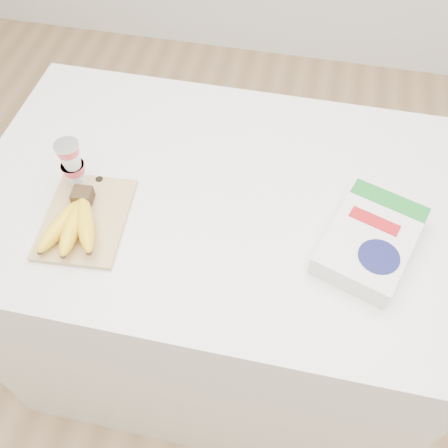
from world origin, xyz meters
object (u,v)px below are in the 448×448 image
yogurt_stack (72,164)px  cereal_box (370,240)px  bananas (74,222)px  cutting_board (86,219)px  table (216,283)px

yogurt_stack → cereal_box: bearing=-2.6°
bananas → yogurt_stack: size_ratio=1.47×
cutting_board → bananas: size_ratio=1.28×
cereal_box → yogurt_stack: bearing=-163.6°
cereal_box → cutting_board: bearing=-155.6°
table → bananas: (-0.30, -0.19, 0.52)m
table → cutting_board: 0.58m
yogurt_stack → cereal_box: size_ratio=0.45×
yogurt_stack → table: bearing=9.2°
yogurt_stack → bananas: bearing=-71.0°
yogurt_stack → cereal_box: 0.75m
table → yogurt_stack: yogurt_stack is taller
cutting_board → bananas: bananas is taller
cutting_board → cereal_box: (0.69, 0.06, 0.02)m
bananas → yogurt_stack: 0.15m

